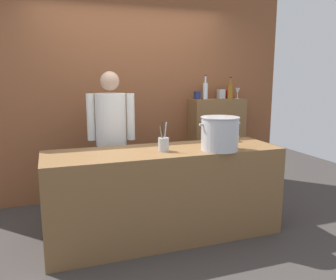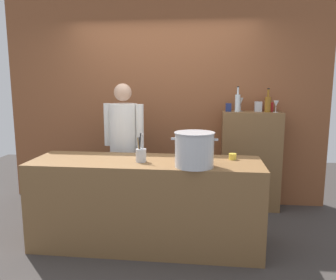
# 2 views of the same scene
# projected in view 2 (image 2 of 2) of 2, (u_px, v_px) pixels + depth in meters

# --- Properties ---
(ground_plane) EXTENTS (8.00, 8.00, 0.00)m
(ground_plane) POSITION_uv_depth(u_px,v_px,m) (147.00, 244.00, 3.57)
(ground_plane) COLOR #383330
(brick_back_panel) EXTENTS (4.40, 0.10, 3.00)m
(brick_back_panel) POSITION_uv_depth(u_px,v_px,m) (164.00, 95.00, 4.68)
(brick_back_panel) COLOR brown
(brick_back_panel) RESTS_ON ground_plane
(prep_counter) EXTENTS (2.31, 0.70, 0.90)m
(prep_counter) POSITION_uv_depth(u_px,v_px,m) (146.00, 203.00, 3.49)
(prep_counter) COLOR brown
(prep_counter) RESTS_ON ground_plane
(bar_cabinet) EXTENTS (0.76, 0.32, 1.30)m
(bar_cabinet) POSITION_uv_depth(u_px,v_px,m) (250.00, 161.00, 4.49)
(bar_cabinet) COLOR brown
(bar_cabinet) RESTS_ON ground_plane
(chef) EXTENTS (0.52, 0.39, 1.66)m
(chef) POSITION_uv_depth(u_px,v_px,m) (124.00, 141.00, 4.13)
(chef) COLOR black
(chef) RESTS_ON ground_plane
(stockpot_large) EXTENTS (0.43, 0.37, 0.32)m
(stockpot_large) POSITION_uv_depth(u_px,v_px,m) (194.00, 150.00, 3.13)
(stockpot_large) COLOR #B7BABF
(stockpot_large) RESTS_ON prep_counter
(utensil_crock) EXTENTS (0.10, 0.10, 0.28)m
(utensil_crock) POSITION_uv_depth(u_px,v_px,m) (141.00, 155.00, 3.34)
(utensil_crock) COLOR #B7BABF
(utensil_crock) RESTS_ON prep_counter
(butter_jar) EXTENTS (0.08, 0.08, 0.06)m
(butter_jar) POSITION_uv_depth(u_px,v_px,m) (233.00, 157.00, 3.45)
(butter_jar) COLOR yellow
(butter_jar) RESTS_ON prep_counter
(wine_bottle_clear) EXTENTS (0.07, 0.07, 0.32)m
(wine_bottle_clear) POSITION_uv_depth(u_px,v_px,m) (238.00, 102.00, 4.37)
(wine_bottle_clear) COLOR silver
(wine_bottle_clear) RESTS_ON bar_cabinet
(wine_bottle_amber) EXTENTS (0.08, 0.08, 0.30)m
(wine_bottle_amber) POSITION_uv_depth(u_px,v_px,m) (268.00, 104.00, 4.31)
(wine_bottle_amber) COLOR #8C5919
(wine_bottle_amber) RESTS_ON bar_cabinet
(wine_glass_tall) EXTENTS (0.07, 0.07, 0.15)m
(wine_glass_tall) POSITION_uv_depth(u_px,v_px,m) (276.00, 104.00, 4.27)
(wine_glass_tall) COLOR silver
(wine_glass_tall) RESTS_ON bar_cabinet
(wine_glass_short) EXTENTS (0.07, 0.07, 0.18)m
(wine_glass_short) POSITION_uv_depth(u_px,v_px,m) (241.00, 102.00, 4.44)
(wine_glass_short) COLOR silver
(wine_glass_short) RESTS_ON bar_cabinet
(spice_tin_silver) EXTENTS (0.09, 0.09, 0.13)m
(spice_tin_silver) POSITION_uv_depth(u_px,v_px,m) (258.00, 107.00, 4.39)
(spice_tin_silver) COLOR #B2B2B7
(spice_tin_silver) RESTS_ON bar_cabinet
(spice_tin_navy) EXTENTS (0.07, 0.07, 0.11)m
(spice_tin_navy) POSITION_uv_depth(u_px,v_px,m) (228.00, 107.00, 4.41)
(spice_tin_navy) COLOR navy
(spice_tin_navy) RESTS_ON bar_cabinet
(spice_tin_red) EXTENTS (0.08, 0.08, 0.12)m
(spice_tin_red) POSITION_uv_depth(u_px,v_px,m) (269.00, 107.00, 4.41)
(spice_tin_red) COLOR red
(spice_tin_red) RESTS_ON bar_cabinet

